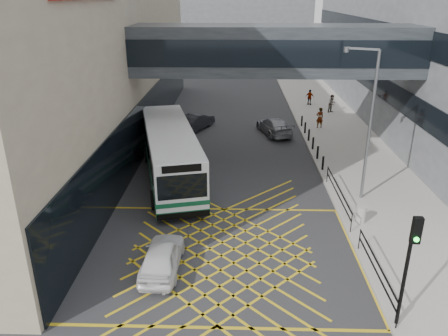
# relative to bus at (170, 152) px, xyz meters

# --- Properties ---
(ground) EXTENTS (120.00, 120.00, 0.00)m
(ground) POSITION_rel_bus_xyz_m (3.44, -8.59, -1.78)
(ground) COLOR #333335
(building_far) EXTENTS (28.00, 16.00, 18.00)m
(building_far) POSITION_rel_bus_xyz_m (1.44, 51.41, 7.22)
(building_far) COLOR slate
(building_far) RESTS_ON ground
(skybridge) EXTENTS (20.00, 4.10, 3.00)m
(skybridge) POSITION_rel_bus_xyz_m (6.44, 3.41, 5.72)
(skybridge) COLOR #31363B
(skybridge) RESTS_ON ground
(pavement) EXTENTS (6.00, 54.00, 0.16)m
(pavement) POSITION_rel_bus_xyz_m (12.44, 6.41, -1.70)
(pavement) COLOR #ACA79E
(pavement) RESTS_ON ground
(box_junction) EXTENTS (12.00, 9.00, 0.01)m
(box_junction) POSITION_rel_bus_xyz_m (3.44, -8.59, -1.77)
(box_junction) COLOR gold
(box_junction) RESTS_ON ground
(bus) EXTENTS (5.49, 12.13, 3.32)m
(bus) POSITION_rel_bus_xyz_m (0.00, 0.00, 0.00)
(bus) COLOR white
(bus) RESTS_ON ground
(car_white) EXTENTS (1.77, 4.17, 1.32)m
(car_white) POSITION_rel_bus_xyz_m (0.99, -9.70, -1.12)
(car_white) COLOR white
(car_white) RESTS_ON ground
(car_dark) EXTENTS (3.35, 4.65, 1.36)m
(car_dark) POSITION_rel_bus_xyz_m (0.66, 10.79, -1.10)
(car_dark) COLOR black
(car_dark) RESTS_ON ground
(car_silver) EXTENTS (3.13, 5.01, 1.45)m
(car_silver) POSITION_rel_bus_xyz_m (7.18, 9.57, -1.05)
(car_silver) COLOR gray
(car_silver) RESTS_ON ground
(traffic_light) EXTENTS (0.30, 0.49, 4.28)m
(traffic_light) POSITION_rel_bus_xyz_m (9.69, -12.96, 1.17)
(traffic_light) COLOR black
(traffic_light) RESTS_ON pavement
(street_lamp) EXTENTS (1.78, 0.94, 8.14)m
(street_lamp) POSITION_rel_bus_xyz_m (10.92, -2.67, 3.02)
(street_lamp) COLOR slate
(street_lamp) RESTS_ON pavement
(litter_bin) EXTENTS (0.50, 0.50, 0.86)m
(litter_bin) POSITION_rel_bus_xyz_m (10.31, -5.59, -1.18)
(litter_bin) COLOR #ADA89E
(litter_bin) RESTS_ON pavement
(kerb_railings) EXTENTS (0.05, 12.54, 1.00)m
(kerb_railings) POSITION_rel_bus_xyz_m (9.59, -6.81, -0.90)
(kerb_railings) COLOR black
(kerb_railings) RESTS_ON pavement
(bollards) EXTENTS (0.14, 10.14, 0.90)m
(bollards) POSITION_rel_bus_xyz_m (9.69, 6.41, -1.17)
(bollards) COLOR black
(bollards) RESTS_ON pavement
(pedestrian_a) EXTENTS (0.78, 0.64, 1.73)m
(pedestrian_a) POSITION_rel_bus_xyz_m (11.11, 10.96, -0.75)
(pedestrian_a) COLOR gray
(pedestrian_a) RESTS_ON pavement
(pedestrian_b) EXTENTS (0.94, 0.90, 1.69)m
(pedestrian_b) POSITION_rel_bus_xyz_m (13.20, 16.19, -0.77)
(pedestrian_b) COLOR gray
(pedestrian_b) RESTS_ON pavement
(pedestrian_c) EXTENTS (1.02, 0.85, 1.56)m
(pedestrian_c) POSITION_rel_bus_xyz_m (11.54, 19.17, -0.84)
(pedestrian_c) COLOR gray
(pedestrian_c) RESTS_ON pavement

